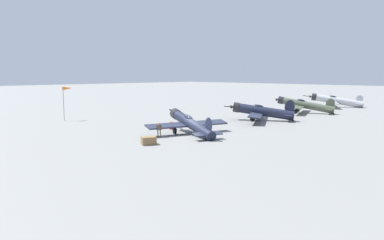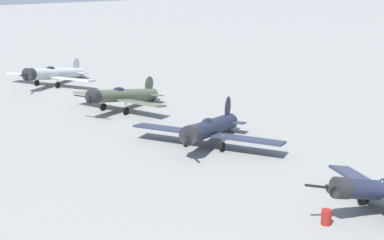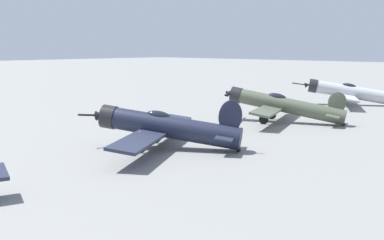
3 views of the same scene
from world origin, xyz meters
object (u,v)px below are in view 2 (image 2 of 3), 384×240
(airplane_mid_apron, at_px, (209,129))
(airplane_far_line, at_px, (122,96))
(airplane_outer_stand, at_px, (53,74))
(fuel_drum, at_px, (326,217))

(airplane_mid_apron, distance_m, airplane_far_line, 14.58)
(airplane_outer_stand, bearing_deg, fuel_drum, 57.25)
(airplane_mid_apron, xyz_separation_m, airplane_far_line, (-14.57, -0.51, 0.11))
(airplane_mid_apron, bearing_deg, airplane_far_line, -118.83)
(airplane_outer_stand, xyz_separation_m, fuel_drum, (46.63, -1.58, -0.96))
(airplane_mid_apron, xyz_separation_m, fuel_drum, (15.80, -3.22, -0.98))
(airplane_mid_apron, distance_m, airplane_outer_stand, 30.88)
(airplane_far_line, height_order, airplane_outer_stand, airplane_far_line)
(airplane_far_line, xyz_separation_m, fuel_drum, (30.37, -2.71, -1.09))
(airplane_far_line, relative_size, fuel_drum, 12.07)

